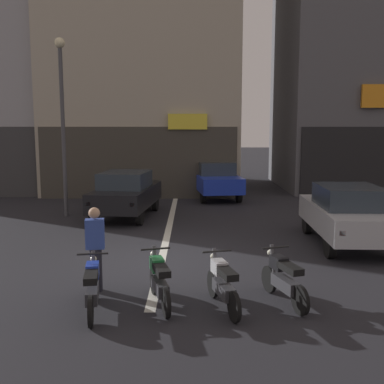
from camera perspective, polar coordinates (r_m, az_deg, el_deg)
The scene contains 11 objects.
ground_plane at distance 11.02m, azimuth -3.79°, elevation -8.73°, with size 120.00×120.00×0.00m, color #232328.
lane_centre_line at distance 16.84m, azimuth -2.42°, elevation -2.75°, with size 0.20×18.00×0.01m, color silver.
car_black_crossing_near at distance 16.29m, azimuth -8.16°, elevation -0.06°, with size 2.22×4.27×1.64m.
car_silver_parked_kerbside at distance 13.00m, azimuth 19.02°, elevation -2.53°, with size 1.90×4.16×1.64m.
car_blue_down_street at distance 20.48m, azimuth 3.06°, elevation 1.70°, with size 2.28×4.30×1.64m.
street_lamp at distance 16.76m, azimuth -15.88°, elevation 10.06°, with size 0.36×0.36×6.23m.
motorcycle_blue_row_leftmost at distance 8.20m, azimuth -12.31°, elevation -11.57°, with size 0.55×1.66×0.98m.
motorcycle_green_row_left_mid at distance 8.37m, azimuth -4.05°, elevation -11.00°, with size 0.61×1.63×0.98m.
motorcycle_silver_row_centre at distance 8.21m, azimuth 3.96°, elevation -11.39°, with size 0.61×1.63×0.98m.
motorcycle_black_row_right_mid at distance 8.61m, azimuth 11.52°, elevation -10.59°, with size 0.66×1.61×0.98m.
person_by_motorcycles at distance 9.09m, azimuth -11.95°, elevation -6.97°, with size 0.39×0.27×1.67m.
Camera 1 is at (0.74, -10.52, 3.21)m, focal length 42.45 mm.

